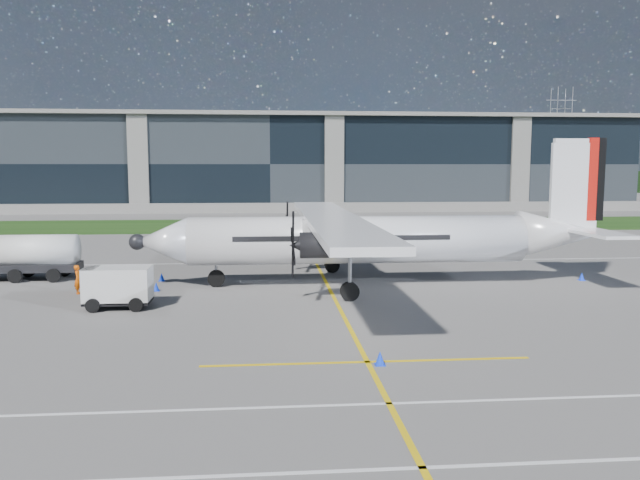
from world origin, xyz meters
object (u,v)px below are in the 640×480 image
Objects in this scene: pylon_east at (560,140)px; baggage_tug at (118,288)px; fuel_tanker_truck at (10,257)px; safety_cone_nose_stbd at (162,277)px; ground_crew_person at (78,277)px; safety_cone_stbdwing at (319,249)px; turboprop_aircraft at (375,212)px; safety_cone_nose_port at (156,287)px; safety_cone_tail at (582,276)px; safety_cone_portwing at (380,358)px.

baggage_tug is (-92.99, -146.26, -13.98)m from pylon_east.
fuel_tanker_truck reaches higher than safety_cone_nose_stbd.
fuel_tanker_truck is 4.08× the size of ground_crew_person.
pylon_east is 60.00× the size of safety_cone_stbdwing.
fuel_tanker_truck is at bearing -150.27° from safety_cone_stbdwing.
turboprop_aircraft is at bearing 20.38° from baggage_tug.
safety_cone_nose_port is at bearing 75.12° from baggage_tug.
pylon_east is 60.00× the size of safety_cone_nose_stbd.
pylon_east reaches higher than safety_cone_nose_port.
turboprop_aircraft is at bearing -9.78° from safety_cone_nose_stbd.
fuel_tanker_truck is (-101.51, -137.74, -13.58)m from pylon_east.
pylon_east is at bearing 64.87° from safety_cone_tail.
pylon_east is at bearing 60.71° from turboprop_aircraft.
safety_cone_tail is at bearing 44.86° from safety_cone_portwing.
safety_cone_nose_stbd is at bearing 170.22° from turboprop_aircraft.
baggage_tug reaches higher than safety_cone_tail.
safety_cone_tail is at bearing 11.24° from baggage_tug.
ground_crew_person reaches higher than safety_cone_stbdwing.
ground_crew_person is (-16.87, -1.38, -3.46)m from turboprop_aircraft.
safety_cone_stbdwing is at bearing 89.32° from safety_cone_portwing.
fuel_tanker_truck is 9.57m from safety_cone_nose_stbd.
safety_cone_portwing is at bearing -43.09° from fuel_tanker_truck.
fuel_tanker_truck is 15.10× the size of safety_cone_tail.
turboprop_aircraft reaches higher than safety_cone_nose_port.
ground_crew_person is 22.05m from safety_cone_stbdwing.
turboprop_aircraft is at bearing -179.06° from safety_cone_tail.
pylon_east reaches higher than ground_crew_person.
baggage_tug is at bearing -104.88° from safety_cone_nose_port.
baggage_tug is 6.81× the size of safety_cone_nose_port.
ground_crew_person is 3.70× the size of safety_cone_stbdwing.
pylon_east is 16.23× the size of ground_crew_person.
turboprop_aircraft is 58.40× the size of safety_cone_tail.
safety_cone_stbdwing is 30.19m from safety_cone_portwing.
safety_cone_portwing is at bearing -99.07° from turboprop_aircraft.
safety_cone_stbdwing and safety_cone_portwing have the same top height.
safety_cone_nose_stbd is 26.08m from safety_cone_tail.
ground_crew_person is (-96.04, -142.51, -14.08)m from pylon_east.
safety_cone_stbdwing is (-81.25, -126.17, -14.75)m from pylon_east.
baggage_tug is 6.81× the size of safety_cone_stbdwing.
pylon_east is 162.17m from turboprop_aircraft.
safety_cone_nose_port is (-10.62, -15.90, 0.00)m from safety_cone_stbdwing.
ground_crew_person reaches higher than safety_cone_nose_stbd.
safety_cone_tail is at bearing -44.20° from safety_cone_stbdwing.
fuel_tanker_truck reaches higher than ground_crew_person.
safety_cone_tail is (25.78, 1.16, 0.00)m from safety_cone_nose_port.
ground_crew_person is 3.70× the size of safety_cone_portwing.
ground_crew_person is at bearing -137.65° from safety_cone_nose_stbd.
safety_cone_nose_port and safety_cone_tail have the same top height.
baggage_tug is 7.45m from safety_cone_nose_stbd.
baggage_tug is at bearing -122.45° from pylon_east.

